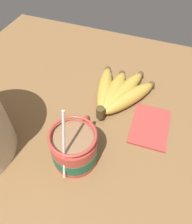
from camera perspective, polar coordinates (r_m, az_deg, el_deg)
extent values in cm
cube|color=brown|center=(50.62, -1.70, -10.81)|extent=(98.27, 98.27, 3.28)
cylinder|color=#B23D33|center=(45.15, -5.63, -9.57)|extent=(9.33, 9.33, 7.54)
cylinder|color=#195638|center=(45.75, -5.56, -10.02)|extent=(9.53, 9.53, 3.07)
torus|color=#B23D33|center=(47.32, -2.95, -3.83)|extent=(5.10, 0.90, 5.10)
cylinder|color=#846042|center=(41.87, -6.03, -6.89)|extent=(8.13, 8.13, 0.40)
torus|color=#B23D33|center=(40.94, -6.16, -6.03)|extent=(9.33, 9.33, 0.60)
cylinder|color=silver|center=(38.72, -8.41, -9.35)|extent=(4.16, 0.50, 16.19)
ellipsoid|color=silver|center=(46.45, -6.26, -12.60)|extent=(3.00, 2.00, 0.80)
cylinder|color=#4C381E|center=(51.68, 1.14, -0.13)|extent=(2.00, 2.00, 3.00)
ellipsoid|color=#B79338|center=(56.76, 8.62, 3.64)|extent=(16.19, 12.23, 3.89)
sphere|color=#4C381E|center=(61.60, 14.35, 6.96)|extent=(1.75, 1.75, 1.75)
ellipsoid|color=#B79338|center=(58.15, 7.12, 5.24)|extent=(18.32, 9.06, 3.86)
sphere|color=#4C381E|center=(64.21, 11.58, 9.64)|extent=(1.74, 1.74, 1.74)
ellipsoid|color=#B79338|center=(58.07, 4.44, 5.44)|extent=(15.83, 4.49, 3.84)
sphere|color=#4C381E|center=(63.69, 6.90, 9.98)|extent=(1.73, 1.73, 1.73)
ellipsoid|color=#B79338|center=(58.73, 2.27, 6.12)|extent=(16.95, 7.23, 3.71)
sphere|color=#4C381E|center=(64.93, 3.11, 11.13)|extent=(1.67, 1.67, 1.67)
cube|color=#A33833|center=(53.97, 13.92, -3.61)|extent=(12.74, 9.19, 0.60)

